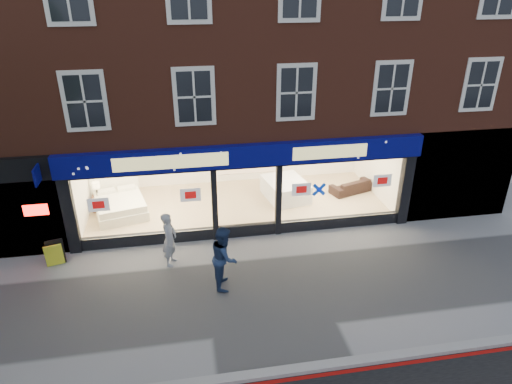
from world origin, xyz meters
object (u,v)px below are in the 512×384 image
object	(u,v)px
display_bed	(120,204)
mattress_stack	(285,189)
pedestrian_grey	(170,239)
sofa	(352,186)
pedestrian_blue	(224,257)
a_board	(55,254)

from	to	relation	value
display_bed	mattress_stack	distance (m)	6.21
display_bed	pedestrian_grey	xyz separation A→B (m)	(1.81, -3.49, 0.42)
mattress_stack	sofa	world-z (taller)	mattress_stack
mattress_stack	sofa	xyz separation A→B (m)	(2.73, 0.07, -0.10)
display_bed	pedestrian_grey	world-z (taller)	pedestrian_grey
mattress_stack	pedestrian_blue	world-z (taller)	pedestrian_blue
mattress_stack	a_board	size ratio (longest dim) A/B	2.58
a_board	pedestrian_blue	bearing A→B (deg)	-34.85
display_bed	pedestrian_blue	bearing A→B (deg)	-69.35
a_board	pedestrian_grey	world-z (taller)	pedestrian_grey
display_bed	sofa	bearing A→B (deg)	-12.52
sofa	display_bed	bearing A→B (deg)	-17.14
a_board	pedestrian_blue	world-z (taller)	pedestrian_blue
pedestrian_blue	mattress_stack	bearing A→B (deg)	-22.75
a_board	pedestrian_blue	size ratio (longest dim) A/B	0.43
sofa	pedestrian_blue	size ratio (longest dim) A/B	0.97
mattress_stack	pedestrian_blue	distance (m)	5.75
a_board	mattress_stack	bearing A→B (deg)	7.29
mattress_stack	pedestrian_grey	bearing A→B (deg)	-140.53
a_board	pedestrian_grey	size ratio (longest dim) A/B	0.46
mattress_stack	a_board	xyz separation A→B (m)	(-7.82, -3.10, -0.06)
sofa	pedestrian_blue	world-z (taller)	pedestrian_blue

